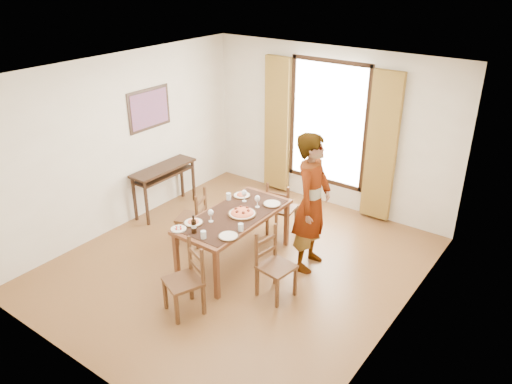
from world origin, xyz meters
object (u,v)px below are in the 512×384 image
Objects in this scene: dining_table at (234,219)px; pasta_platter at (242,211)px; man at (312,203)px; console_table at (164,173)px.

dining_table is 0.17m from pasta_platter.
dining_table is at bearing 112.96° from man.
man is at bearing 31.14° from pasta_platter.
console_table is at bearing 81.40° from man.
man reaches higher than console_table.
man is at bearing -0.23° from console_table.
man is (2.84, -0.01, 0.29)m from console_table.
dining_table is at bearing -147.10° from pasta_platter.
man reaches higher than pasta_platter.
console_table is 2.85m from man.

